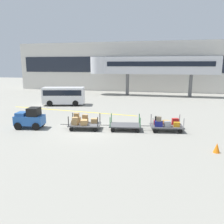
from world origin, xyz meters
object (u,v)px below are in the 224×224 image
Objects in this scene: baggage_cart_middle at (125,125)px; shuttle_van at (64,95)px; baggage_tug at (30,118)px; safety_cone_near at (217,148)px; baggage_cart_lead at (83,122)px; baggage_cart_tail at (166,124)px.

baggage_cart_middle is 0.60× the size of shuttle_van.
baggage_tug reaches higher than safety_cone_near.
shuttle_van is 9.30× the size of safety_cone_near.
baggage_cart_middle is at bearing 150.31° from safety_cone_near.
shuttle_van reaches higher than baggage_cart_lead.
shuttle_van is at bearing 140.24° from safety_cone_near.
baggage_cart_middle is 6.47m from safety_cone_near.
baggage_cart_tail is 4.54m from safety_cone_near.
baggage_cart_tail reaches higher than safety_cone_near.
baggage_cart_tail is 0.60× the size of shuttle_van.
safety_cone_near is at bearing -53.41° from baggage_cart_tail.
baggage_tug is 0.73× the size of baggage_cart_lead.
safety_cone_near is (5.62, -3.20, -0.07)m from baggage_cart_middle.
baggage_cart_lead is at bearing -172.28° from baggage_cart_middle.
baggage_cart_lead is 1.00× the size of baggage_cart_middle.
baggage_cart_middle is (7.07, 1.09, -0.41)m from baggage_tug.
shuttle_van is (-11.80, 8.42, 0.73)m from baggage_cart_tail.
baggage_cart_middle is 1.00× the size of baggage_cart_tail.
shuttle_van is (-1.81, 9.95, 0.48)m from baggage_tug.
baggage_cart_tail is (6.03, 0.86, -0.03)m from baggage_cart_lead.
baggage_cart_tail is at bearing 8.11° from baggage_cart_lead.
baggage_cart_lead is 3.15m from baggage_cart_middle.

